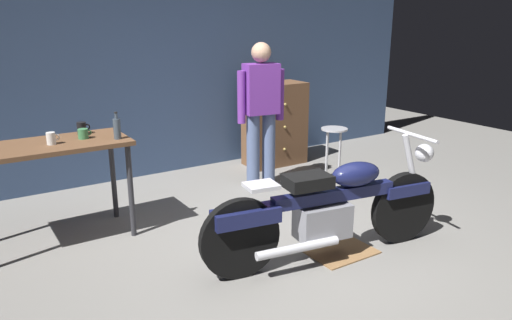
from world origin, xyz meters
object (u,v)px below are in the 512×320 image
shop_stool (334,140)px  mug_green_speckled (83,134)px  mug_black_matte (82,128)px  bottle (117,128)px  wooden_dresser (275,124)px  motorcycle (330,207)px  person_standing (261,110)px  mug_white_ceramic (51,138)px

shop_stool → mug_green_speckled: 2.97m
mug_black_matte → mug_green_speckled: 0.19m
shop_stool → bottle: 2.73m
wooden_dresser → mug_black_matte: (-2.68, -0.74, 0.41)m
motorcycle → wooden_dresser: 2.77m
bottle → person_standing: bearing=12.3°
motorcycle → wooden_dresser: (1.19, 2.50, 0.10)m
mug_white_ceramic → bottle: 0.54m
wooden_dresser → mug_black_matte: 2.81m
person_standing → mug_green_speckled: 2.03m
mug_white_ceramic → wooden_dresser: bearing=18.3°
motorcycle → mug_black_matte: mug_black_matte is taller
wooden_dresser → bottle: bottle is taller
person_standing → shop_stool: person_standing is taller
motorcycle → person_standing: size_ratio=1.30×
bottle → mug_white_ceramic: bearing=168.3°
mug_green_speckled → wooden_dresser: bearing=18.9°
mug_black_matte → mug_green_speckled: (-0.04, -0.19, -0.01)m
mug_green_speckled → mug_white_ceramic: bearing=-167.3°
person_standing → mug_white_ceramic: bearing=15.3°
motorcycle → bottle: size_ratio=9.02×
mug_white_ceramic → bottle: (0.53, -0.11, 0.04)m
shop_stool → wooden_dresser: 0.96m
mug_black_matte → bottle: (0.21, -0.36, 0.04)m
mug_white_ceramic → shop_stool: bearing=1.0°
motorcycle → shop_stool: (1.42, 1.56, 0.05)m
motorcycle → bottle: bearing=141.3°
bottle → motorcycle: bearing=-47.7°
wooden_dresser → mug_green_speckled: size_ratio=9.26×
bottle → mug_green_speckled: bearing=145.5°
person_standing → mug_black_matte: bearing=9.2°
motorcycle → shop_stool: motorcycle is taller
shop_stool → motorcycle: bearing=-132.3°
mug_black_matte → shop_stool: bearing=-3.8°
motorcycle → wooden_dresser: bearing=73.5°
mug_black_matte → mug_white_ceramic: (-0.31, -0.25, -0.00)m
motorcycle → mug_black_matte: (-1.48, 1.75, 0.51)m
wooden_dresser → mug_green_speckled: wooden_dresser is taller
wooden_dresser → mug_green_speckled: bearing=-161.1°
person_standing → bottle: 1.81m
shop_stool → mug_green_speckled: mug_green_speckled is taller
motorcycle → mug_green_speckled: motorcycle is taller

